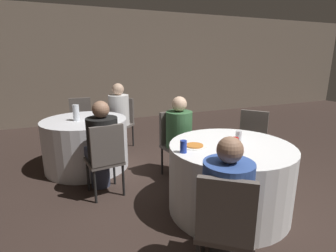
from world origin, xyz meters
The scene contains 19 objects.
ground_plane centered at (0.00, 0.00, 0.00)m, with size 16.00×16.00×0.00m, color #332621.
wall_back centered at (0.00, 4.71, 1.40)m, with size 16.00×0.06×2.80m.
table_near centered at (0.01, -0.07, 0.37)m, with size 1.31×1.31×0.75m.
table_far centered at (-1.29, 1.74, 0.37)m, with size 1.23×1.23×0.75m.
chair_near_north centered at (-0.16, 0.99, 0.54)m, with size 0.46×0.46×0.91m.
chair_near_northeast centered at (0.85, 0.59, 0.54)m, with size 0.56×0.56×0.91m.
chair_near_southwest centered at (-0.65, -0.91, 0.54)m, with size 0.56×0.56×0.91m.
chair_far_south centered at (-1.17, 0.72, 0.54)m, with size 0.44×0.45×0.91m.
chair_far_north centered at (-1.25, 2.77, 0.54)m, with size 0.41×0.42×0.91m.
chair_far_northeast centered at (-0.56, 2.47, 0.54)m, with size 0.57×0.57×0.91m.
person_green_jacket centered at (-0.13, 0.83, 0.58)m, with size 0.39×0.52×1.14m.
person_black_shirt centered at (-1.19, 0.87, 0.60)m, with size 0.39×0.52×1.16m.
person_blue_shirt centered at (-0.55, -0.79, 0.58)m, with size 0.48×0.50×1.13m.
person_white_shirt centered at (-0.67, 2.36, 0.61)m, with size 0.49×0.49×1.19m.
pizza_plate_near centered at (-0.37, 0.05, 0.75)m, with size 0.26×0.26×0.02m.
soda_can_silver centered at (0.14, -0.01, 0.81)m, with size 0.07×0.07×0.12m.
soda_can_red centered at (-0.04, -0.18, 0.81)m, with size 0.07×0.07×0.12m.
soda_can_blue centered at (-0.55, -0.07, 0.81)m, with size 0.07×0.07×0.12m.
bottle_far centered at (-1.40, 1.71, 0.86)m, with size 0.09×0.09×0.23m.
Camera 1 is at (-1.62, -2.20, 1.64)m, focal length 28.00 mm.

